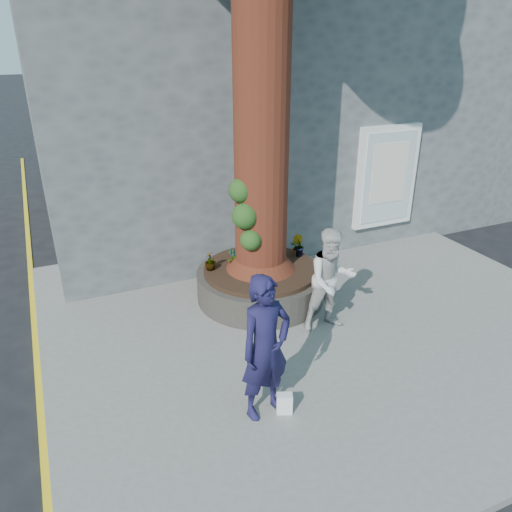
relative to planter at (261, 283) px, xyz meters
name	(u,v)px	position (x,y,z in m)	size (l,w,h in m)	color
ground	(268,376)	(-0.80, -2.00, -0.41)	(120.00, 120.00, 0.00)	black
pavement	(321,317)	(0.70, -1.00, -0.35)	(9.00, 8.00, 0.12)	slate
yellow_line	(40,391)	(-3.85, -1.00, -0.41)	(0.10, 30.00, 0.01)	yellow
stone_shop	(238,91)	(1.70, 5.20, 2.75)	(10.30, 8.30, 6.30)	#515456
neighbour_shop	(470,84)	(9.70, 5.20, 2.59)	(6.00, 8.00, 6.00)	#515456
planter	(261,283)	(0.00, 0.00, 0.00)	(2.30, 2.30, 0.60)	black
man	(266,348)	(-1.19, -2.75, 0.67)	(0.70, 0.46, 1.93)	#18153B
woman	(331,280)	(0.60, -1.38, 0.57)	(0.84, 0.65, 1.73)	beige
shopping_bag	(284,403)	(-0.98, -2.89, -0.15)	(0.20, 0.12, 0.28)	white
plant_a	(233,258)	(-0.45, 0.20, 0.49)	(0.19, 0.13, 0.37)	gray
plant_b	(298,246)	(0.85, 0.18, 0.51)	(0.22, 0.22, 0.40)	gray
plant_c	(210,261)	(-0.85, 0.28, 0.48)	(0.20, 0.20, 0.35)	gray
plant_d	(298,248)	(0.85, 0.20, 0.46)	(0.27, 0.24, 0.30)	gray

